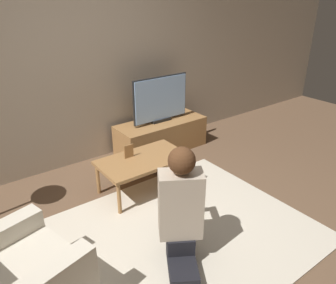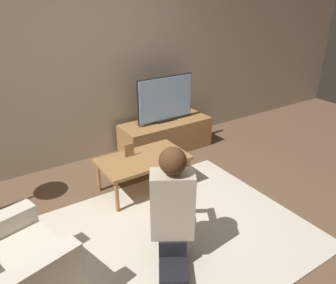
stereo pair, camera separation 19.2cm
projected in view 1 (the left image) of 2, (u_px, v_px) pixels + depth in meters
The scene contains 8 objects.
ground_plane at pixel (171, 239), 2.96m from camera, with size 10.00×10.00×0.00m, color brown.
wall_back at pixel (72, 61), 3.83m from camera, with size 10.00×0.06×2.60m.
rug at pixel (171, 239), 2.96m from camera, with size 2.56×1.92×0.02m.
tv_stand at pixel (161, 136), 4.57m from camera, with size 1.26×0.49×0.42m.
tv at pixel (161, 99), 4.35m from camera, with size 0.84×0.08×0.62m.
coffee_table at pixel (143, 162), 3.56m from camera, with size 0.96×0.56×0.40m.
person_kneeling at pixel (181, 206), 2.53m from camera, with size 0.61×0.78×1.02m.
picture_frame at pixel (129, 151), 3.54m from camera, with size 0.11×0.01×0.15m.
Camera 1 is at (-1.41, -1.85, 2.04)m, focal length 35.00 mm.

